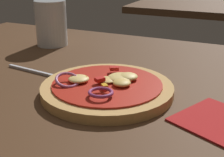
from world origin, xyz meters
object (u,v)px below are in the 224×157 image
at_px(pizza, 107,88).
at_px(fork, 46,74).
at_px(napkin, 223,123).
at_px(beer_glass, 51,25).

distance_m(pizza, fork, 0.15).
height_order(pizza, napkin, pizza).
relative_size(beer_glass, napkin, 0.75).
bearing_deg(pizza, fork, 169.10).
bearing_deg(fork, beer_glass, 121.65).
xyz_separation_m(beer_glass, napkin, (0.46, -0.25, -0.05)).
height_order(pizza, beer_glass, beer_glass).
bearing_deg(napkin, pizza, 172.38).
distance_m(fork, napkin, 0.34).
bearing_deg(napkin, fork, 170.95).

